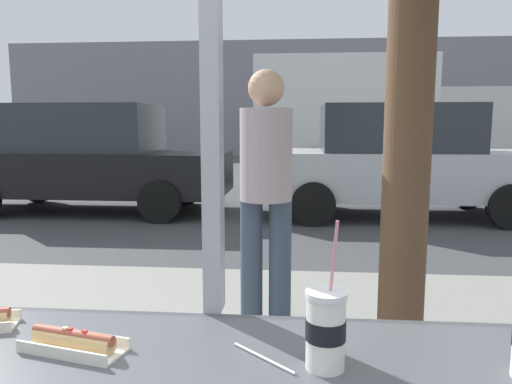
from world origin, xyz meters
TOP-DOWN VIEW (x-y plane):
  - ground_plane at (0.00, 8.00)m, footprint 60.00×60.00m
  - sidewalk_strip at (0.00, 1.60)m, footprint 16.00×2.80m
  - building_facade_far at (0.00, 22.67)m, footprint 28.00×1.20m
  - soda_cup_left at (0.29, -0.24)m, footprint 0.09×0.09m
  - hotdog_tray_near at (-0.28, -0.21)m, footprint 0.26×0.15m
  - loose_straw at (0.16, -0.21)m, footprint 0.15×0.13m
  - parked_car_black at (-3.26, 6.58)m, footprint 4.57×1.92m
  - parked_car_silver at (1.81, 6.58)m, footprint 4.42×1.94m
  - box_truck at (2.03, 11.78)m, footprint 6.18×2.44m
  - pedestrian at (0.04, 1.72)m, footprint 0.32×0.32m

SIDE VIEW (x-z plane):
  - ground_plane at x=0.00m, z-range 0.00..0.00m
  - sidewalk_strip at x=0.00m, z-range 0.00..0.15m
  - parked_car_silver at x=1.81m, z-range 0.01..1.77m
  - parked_car_black at x=-3.26m, z-range 0.00..1.78m
  - loose_straw at x=0.16m, z-range 0.93..0.93m
  - hotdog_tray_near at x=-0.28m, z-range 0.92..0.98m
  - soda_cup_left at x=0.29m, z-range 0.85..1.18m
  - pedestrian at x=0.04m, z-range 0.26..1.89m
  - box_truck at x=2.03m, z-range 0.11..3.26m
  - building_facade_far at x=0.00m, z-range 0.00..5.42m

